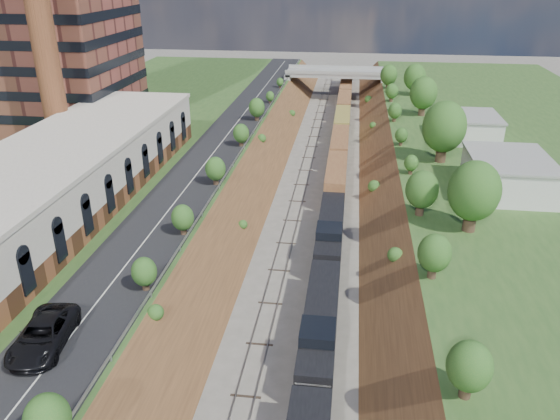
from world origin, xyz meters
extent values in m
cube|color=#315422|center=(-33.00, 60.00, 2.50)|extent=(44.00, 180.00, 5.00)
cube|color=brown|center=(-11.00, 60.00, 0.00)|extent=(10.00, 180.00, 10.00)
cube|color=brown|center=(11.00, 60.00, 0.00)|extent=(10.00, 180.00, 10.00)
cube|color=gray|center=(-2.60, 60.00, 0.09)|extent=(1.58, 180.00, 0.18)
cube|color=gray|center=(2.60, 60.00, 0.09)|extent=(1.58, 180.00, 0.18)
cube|color=black|center=(-15.50, 60.00, 5.05)|extent=(8.00, 180.00, 0.10)
cube|color=#99999E|center=(-11.40, 60.00, 5.55)|extent=(0.06, 171.00, 0.30)
cube|color=brown|center=(-28.00, 38.00, 6.10)|extent=(14.00, 62.00, 2.20)
cube|color=beige|center=(-28.00, 38.00, 9.35)|extent=(14.00, 62.00, 4.30)
cube|color=beige|center=(-28.00, 38.00, 11.75)|extent=(14.30, 62.30, 0.50)
cylinder|color=brown|center=(-36.00, 56.00, 25.00)|extent=(3.20, 3.20, 40.00)
cube|color=gray|center=(-11.50, 122.00, 3.10)|extent=(1.50, 8.00, 6.20)
cube|color=gray|center=(11.50, 122.00, 3.10)|extent=(1.50, 8.00, 6.20)
cube|color=gray|center=(0.00, 122.00, 6.20)|extent=(24.00, 8.00, 1.00)
cube|color=gray|center=(0.00, 118.00, 7.00)|extent=(24.00, 0.30, 0.80)
cube|color=gray|center=(0.00, 126.00, 7.00)|extent=(24.00, 0.30, 0.80)
cube|color=silver|center=(23.50, 52.00, 7.00)|extent=(9.00, 12.00, 4.00)
cube|color=silver|center=(23.00, 74.00, 6.80)|extent=(8.00, 10.00, 3.60)
cylinder|color=#473323|center=(17.00, 40.00, 6.31)|extent=(1.30, 1.30, 2.62)
ellipsoid|color=#266022|center=(17.00, 40.00, 9.46)|extent=(5.25, 5.25, 6.30)
cylinder|color=#473323|center=(-11.80, 20.00, 5.61)|extent=(0.66, 0.66, 1.22)
ellipsoid|color=#266022|center=(-11.80, 20.00, 7.08)|extent=(2.45, 2.45, 2.94)
cube|color=black|center=(2.60, 25.87, 2.22)|extent=(2.82, 16.91, 2.65)
cube|color=black|center=(2.60, 43.78, 2.22)|extent=(2.82, 16.91, 2.65)
cube|color=brown|center=(2.60, 98.51, 2.59)|extent=(2.82, 90.54, 3.38)
imported|color=black|center=(-16.74, 16.34, 6.10)|extent=(4.18, 7.52, 1.99)
camera|label=1|loc=(4.29, -13.05, 30.24)|focal=35.00mm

